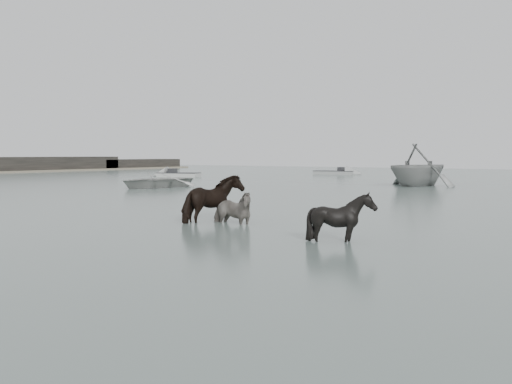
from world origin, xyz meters
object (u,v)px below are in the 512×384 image
pony_dark (214,194)px  rowboat_lead (155,179)px  pony_pinto (232,201)px  pony_black (341,212)px

pony_dark → rowboat_lead: size_ratio=0.34×
pony_pinto → rowboat_lead: (-14.75, 12.04, -0.17)m
pony_black → rowboat_lead: bearing=71.6°
pony_dark → rowboat_lead: (-13.98, 11.89, -0.34)m
pony_pinto → pony_dark: pony_dark is taller
rowboat_lead → pony_dark: bearing=-34.2°
pony_pinto → pony_dark: size_ratio=0.95×
pony_pinto → pony_dark: (-0.78, 0.15, 0.16)m
pony_dark → rowboat_lead: 18.35m
pony_dark → pony_pinto: bearing=-116.4°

